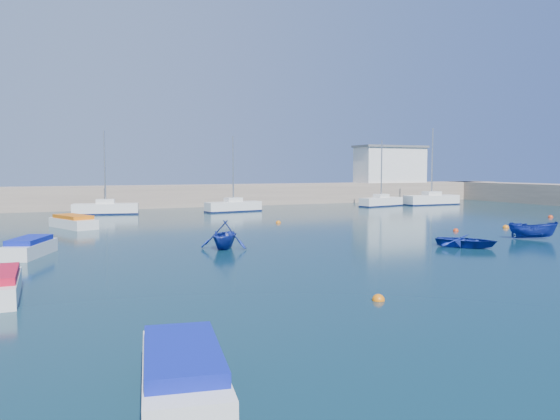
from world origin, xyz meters
name	(u,v)px	position (x,y,z in m)	size (l,w,h in m)	color
ground	(445,270)	(0.00, 0.00, 0.00)	(220.00, 220.00, 0.00)	#0C2835
back_wall	(186,196)	(0.00, 46.00, 1.30)	(96.00, 4.50, 2.60)	gray
right_arm	(541,194)	(44.00, 32.00, 1.30)	(4.50, 32.00, 2.60)	gray
harbor_office	(390,165)	(30.00, 46.00, 5.10)	(10.00, 4.00, 5.00)	silver
sailboat_5	(106,208)	(-10.37, 37.92, 0.61)	(6.58, 3.06, 8.39)	silver
sailboat_6	(233,206)	(2.48, 35.82, 0.60)	(6.25, 2.52, 8.05)	silver
sailboat_7	(381,201)	(21.82, 36.40, 0.59)	(6.27, 3.03, 8.02)	silver
sailboat_8	(431,199)	(29.30, 36.07, 0.68)	(7.38, 2.12, 9.69)	silver
motorboat_1	(30,247)	(-17.21, 12.07, 0.46)	(2.84, 4.26, 0.99)	silver
motorboat_2	(73,222)	(-14.21, 25.71, 0.48)	(3.40, 5.22, 1.02)	silver
motorboat_3	(183,373)	(-14.32, -8.67, 0.49)	(2.34, 4.64, 1.04)	silver
dinghy_center	(466,241)	(6.03, 5.13, 0.35)	(2.45, 3.42, 0.71)	navy
dinghy_left	(224,235)	(-7.04, 10.40, 0.81)	(2.65, 3.08, 1.62)	navy
dinghy_right	(533,230)	(12.63, 6.16, 0.58)	(1.12, 2.98, 1.15)	navy
buoy_0	(378,300)	(-6.10, -3.57, 0.00)	(0.46, 0.46, 0.46)	#D2640B
buoy_1	(456,231)	(11.29, 11.80, 0.00)	(0.42, 0.42, 0.42)	#B72F0D
buoy_2	(506,228)	(16.41, 11.94, 0.00)	(0.48, 0.48, 0.48)	#D2640B
buoy_3	(278,223)	(1.85, 22.66, 0.00)	(0.44, 0.44, 0.44)	#D2640B
buoy_4	(550,217)	(27.39, 16.90, 0.00)	(0.46, 0.46, 0.46)	#B72F0D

